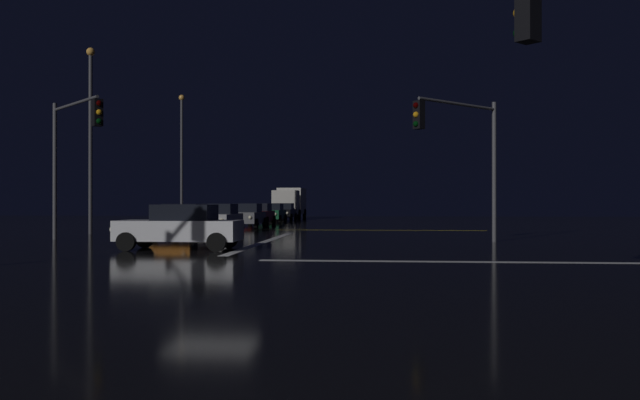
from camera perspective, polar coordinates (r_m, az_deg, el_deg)
The scene contains 17 objects.
ground at distance 19.35m, azimuth -9.20°, elevation -5.23°, with size 120.00×120.00×0.10m, color black.
stop_line_north at distance 28.25m, azimuth -4.62°, elevation -3.53°, with size 0.35×15.70×0.01m.
centre_line_ns at distance 39.72m, azimuth -1.78°, elevation -2.57°, with size 22.00×0.15×0.01m.
crosswalk_bar_east at distance 19.27m, azimuth 18.54°, elevation -5.08°, with size 15.70×0.40×0.01m.
sedan_orange at distance 31.35m, azimuth -11.57°, elevation -1.74°, with size 2.02×4.33×1.57m.
sedan_silver at distance 36.68m, azimuth -8.62°, elevation -1.52°, with size 2.02×4.33×1.57m.
sedan_gray at distance 43.26m, azimuth -6.29°, elevation -1.32°, with size 2.02×4.33×1.57m.
sedan_red at distance 48.47m, azimuth -5.31°, elevation -1.20°, with size 2.02×4.33×1.57m.
sedan_green at distance 54.38m, azimuth -4.15°, elevation -1.09°, with size 2.02×4.33×1.57m.
sedan_black at distance 59.94m, azimuth -3.14°, elevation -1.01°, with size 2.02×4.33×1.57m.
box_truck at distance 66.78m, azimuth -2.56°, elevation -0.15°, with size 2.68×8.28×3.08m.
sedan_white_crossing at distance 23.65m, azimuth -11.87°, elevation -2.24°, with size 4.33×2.02×1.57m.
traffic_signal_nw at distance 29.69m, azimuth -20.46°, elevation 4.77°, with size 3.79×3.79×6.03m.
traffic_signal_ne at distance 27.04m, azimuth 12.13°, elevation 4.92°, with size 3.62×3.62×5.82m.
traffic_signal_se at distance 11.07m, azimuth 25.34°, elevation 11.87°, with size 2.59×2.59×5.79m.
streetlamp_left_far at distance 51.77m, azimuth -11.76°, elevation 4.20°, with size 0.44×0.44×9.83m.
streetlamp_left_near at distance 36.81m, azimuth -19.05°, elevation 5.90°, with size 0.44×0.44×9.70m.
Camera 1 is at (4.77, -18.68, 1.65)m, focal length 37.39 mm.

